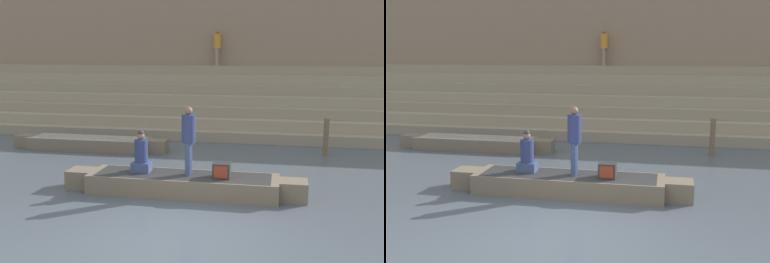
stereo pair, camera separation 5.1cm
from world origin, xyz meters
The scene contains 10 objects.
ground_plane centered at (0.00, 0.00, 0.00)m, with size 120.00×120.00×0.00m, color #4C5660.
ghat_steps centered at (0.00, 11.73, 1.03)m, with size 36.00×4.55×2.88m.
back_wall centered at (0.00, 13.95, 3.42)m, with size 34.20×1.28×6.89m.
rowboat_main centered at (-0.46, 2.32, 0.26)m, with size 6.15×1.33×0.49m.
person_standing centered at (-0.31, 2.34, 1.48)m, with size 0.34×0.34×1.73m.
person_rowing centered at (-1.58, 2.43, 0.92)m, with size 0.48×0.38×1.09m.
tv_set centered at (0.54, 2.26, 0.67)m, with size 0.42×0.42×0.37m.
moored_boat_shore centered at (-4.94, 6.74, 0.24)m, with size 5.87×1.10×0.45m.
mooring_post centered at (3.48, 7.38, 0.65)m, with size 0.18×0.18×1.30m, color brown.
person_on_steps centered at (-1.14, 13.03, 3.86)m, with size 0.34×0.34×1.69m.
Camera 2 is at (1.97, -8.38, 3.56)m, focal length 42.00 mm.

